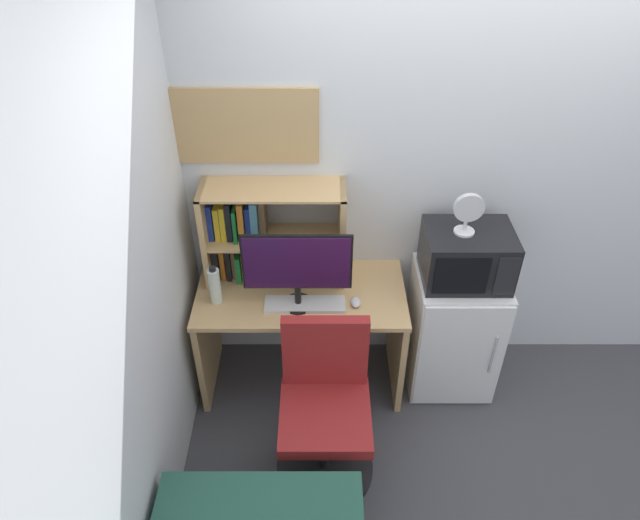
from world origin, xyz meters
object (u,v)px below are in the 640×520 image
desk_fan (470,212)px  desk_chair (326,414)px  monitor (298,266)px  keyboard (306,304)px  computer_mouse (357,302)px  water_bottle (216,285)px  wall_corkboard (245,126)px  hutch_bookshelf (256,230)px  mini_fridge (454,330)px  microwave (469,256)px

desk_fan → desk_chair: desk_fan is taller
monitor → keyboard: bearing=-12.3°
computer_mouse → desk_fan: desk_fan is taller
monitor → desk_chair: 0.78m
water_bottle → wall_corkboard: (0.18, 0.36, 0.76)m
hutch_bookshelf → desk_fan: size_ratio=3.29×
computer_mouse → mini_fridge: (0.61, 0.13, -0.34)m
keyboard → desk_fan: size_ratio=1.86×
monitor → desk_fan: size_ratio=2.43×
computer_mouse → wall_corkboard: (-0.59, 0.39, 0.86)m
keyboard → mini_fridge: size_ratio=0.55×
water_bottle → hutch_bookshelf: bearing=51.0°
computer_mouse → desk_chair: (-0.17, -0.49, -0.34)m
desk_fan → microwave: bearing=8.0°
mini_fridge → wall_corkboard: size_ratio=1.03×
hutch_bookshelf → computer_mouse: hutch_bookshelf is taller
hutch_bookshelf → keyboard: bearing=-45.4°
desk_fan → mini_fridge: bearing=3.7°
monitor → desk_chair: bearing=-73.3°
microwave → hutch_bookshelf: bearing=172.7°
hutch_bookshelf → computer_mouse: bearing=-26.5°
computer_mouse → mini_fridge: size_ratio=0.10×
keyboard → mini_fridge: (0.88, 0.14, -0.33)m
computer_mouse → microwave: microwave is taller
water_bottle → desk_fan: 1.40m
hutch_bookshelf → mini_fridge: (1.17, -0.15, -0.62)m
desk_fan → wall_corkboard: (-1.16, 0.27, 0.35)m
desk_chair → monitor: bearing=106.7°
hutch_bookshelf → water_bottle: bearing=-129.0°
monitor → desk_chair: size_ratio=0.62×
hutch_bookshelf → desk_chair: bearing=-62.8°
monitor → keyboard: (0.04, -0.01, -0.26)m
monitor → microwave: (0.92, 0.13, -0.03)m
keyboard → water_bottle: water_bottle is taller
keyboard → wall_corkboard: size_ratio=0.56×
hutch_bookshelf → microwave: hutch_bookshelf is taller
computer_mouse → desk_chair: bearing=-109.2°
monitor → mini_fridge: size_ratio=0.72×
wall_corkboard → water_bottle: bearing=-115.8°
water_bottle → desk_fan: (1.34, 0.10, 0.41)m
water_bottle → desk_chair: 0.90m
hutch_bookshelf → mini_fridge: 1.33m
keyboard → computer_mouse: bearing=1.7°
hutch_bookshelf → wall_corkboard: (-0.03, 0.11, 0.57)m
mini_fridge → microwave: size_ratio=1.71×
hutch_bookshelf → water_bottle: 0.38m
computer_mouse → wall_corkboard: wall_corkboard is taller
mini_fridge → keyboard: bearing=-171.1°
desk_chair → wall_corkboard: (-0.42, 0.88, 1.19)m
water_bottle → mini_fridge: bearing=4.1°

